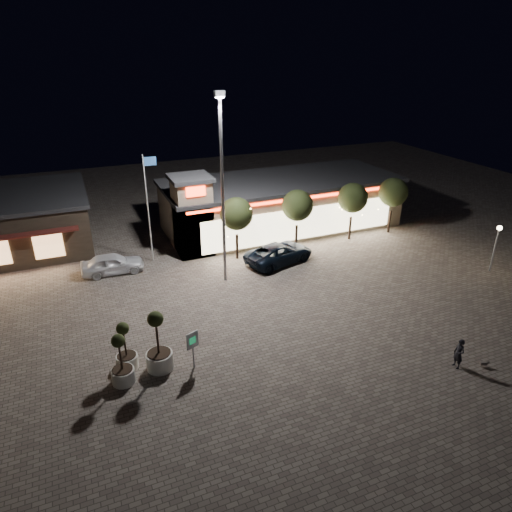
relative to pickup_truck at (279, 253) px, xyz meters
name	(u,v)px	position (x,y,z in m)	size (l,w,h in m)	color
ground	(239,352)	(-6.64, -9.15, -0.74)	(90.00, 90.00, 0.00)	#71655B
retail_building	(277,203)	(2.87, 6.67, 1.47)	(20.40, 8.40, 6.10)	gray
floodlight_pole	(222,181)	(-4.64, -1.15, 6.28)	(0.60, 0.40, 12.38)	gray
flagpole	(148,200)	(-8.54, 3.85, 4.00)	(0.95, 0.10, 8.00)	white
lamp_post_east	(497,239)	(13.36, -7.15, 1.71)	(0.36, 0.36, 3.48)	gray
string_tree_a	(236,214)	(-2.64, 1.85, 2.82)	(2.42, 2.42, 4.79)	#332319
string_tree_b	(297,206)	(2.36, 1.85, 2.82)	(2.42, 2.42, 4.79)	#332319
string_tree_c	(353,198)	(7.36, 1.85, 2.82)	(2.42, 2.42, 4.79)	#332319
string_tree_d	(393,192)	(11.36, 1.85, 2.82)	(2.42, 2.42, 4.79)	#332319
pickup_truck	(279,253)	(0.00, 0.00, 0.00)	(2.46, 5.34, 1.49)	black
white_sedan	(113,264)	(-11.64, 2.94, -0.01)	(1.72, 4.27, 1.46)	white
pedestrian	(459,354)	(3.00, -14.53, 0.06)	(0.59, 0.39, 1.61)	black
dog	(485,363)	(4.32, -15.08, -0.51)	(0.44, 0.28, 0.24)	#59514C
planter_left	(126,354)	(-12.26, -8.20, 0.07)	(1.07, 1.07, 2.63)	silver
planter_mid	(122,368)	(-12.60, -9.26, 0.09)	(1.10, 1.10, 2.71)	silver
planter_right	(159,351)	(-10.77, -8.88, 0.27)	(1.33, 1.33, 3.27)	silver
valet_sign	(193,343)	(-9.19, -9.47, 0.71)	(0.66, 0.31, 2.08)	gray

